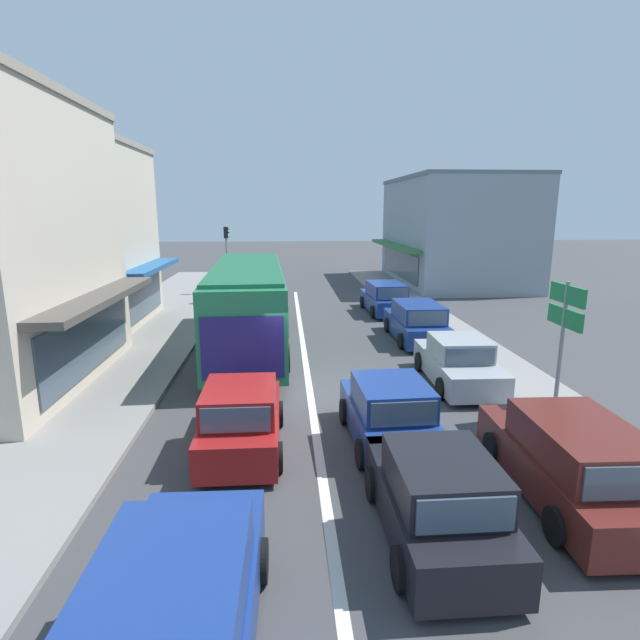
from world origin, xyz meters
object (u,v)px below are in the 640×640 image
object	(u,v)px
city_bus	(248,301)
parked_wagon_kerb_third	(416,322)
parked_wagon_kerb_rear	(385,298)
directional_road_sign	(565,319)
pedestrian_with_handbag_near	(209,287)
hatchback_behind_bus_mid	(437,499)
wagon_queue_far_back	(174,620)
hatchback_adjacent_lane_trail	(389,414)
hatchback_queue_gap_filler	(241,419)
traffic_light_downstreet	(227,249)
parked_wagon_kerb_front	(572,462)
parked_sedan_kerb_second	(458,363)

from	to	relation	value
city_bus	parked_wagon_kerb_third	bearing A→B (deg)	7.17
parked_wagon_kerb_rear	directional_road_sign	size ratio (longest dim) A/B	1.27
city_bus	pedestrian_with_handbag_near	bearing A→B (deg)	107.09
hatchback_behind_bus_mid	parked_wagon_kerb_rear	distance (m)	18.21
wagon_queue_far_back	hatchback_adjacent_lane_trail	distance (m)	6.64
hatchback_queue_gap_filler	traffic_light_downstreet	world-z (taller)	traffic_light_downstreet
hatchback_queue_gap_filler	pedestrian_with_handbag_near	world-z (taller)	pedestrian_with_handbag_near
parked_wagon_kerb_front	directional_road_sign	bearing A→B (deg)	65.45
city_bus	parked_wagon_kerb_rear	distance (m)	9.25
hatchback_queue_gap_filler	parked_wagon_kerb_third	size ratio (longest dim) A/B	0.82
pedestrian_with_handbag_near	traffic_light_downstreet	bearing A→B (deg)	79.16
pedestrian_with_handbag_near	parked_wagon_kerb_front	bearing A→B (deg)	-64.58
hatchback_adjacent_lane_trail	parked_wagon_kerb_front	size ratio (longest dim) A/B	0.83
parked_wagon_kerb_rear	wagon_queue_far_back	bearing A→B (deg)	-107.75
pedestrian_with_handbag_near	hatchback_behind_bus_mid	bearing A→B (deg)	-72.39
city_bus	parked_sedan_kerb_second	size ratio (longest dim) A/B	2.58
hatchback_behind_bus_mid	hatchback_queue_gap_filler	world-z (taller)	same
hatchback_behind_bus_mid	hatchback_adjacent_lane_trail	size ratio (longest dim) A/B	0.99
parked_sedan_kerb_second	directional_road_sign	xyz separation A→B (m)	(1.33, -3.19, 2.04)
hatchback_queue_gap_filler	parked_wagon_kerb_front	size ratio (longest dim) A/B	0.81
city_bus	parked_wagon_kerb_front	world-z (taller)	city_bus
hatchback_adjacent_lane_trail	traffic_light_downstreet	distance (m)	21.52
hatchback_behind_bus_mid	hatchback_queue_gap_filler	distance (m)	4.76
hatchback_behind_bus_mid	pedestrian_with_handbag_near	size ratio (longest dim) A/B	2.28
hatchback_adjacent_lane_trail	pedestrian_with_handbag_near	xyz separation A→B (m)	(-6.46, 17.18, 0.36)
parked_wagon_kerb_rear	parked_wagon_kerb_front	bearing A→B (deg)	-89.94
wagon_queue_far_back	traffic_light_downstreet	distance (m)	26.36
hatchback_queue_gap_filler	parked_wagon_kerb_rear	distance (m)	15.88
directional_road_sign	hatchback_behind_bus_mid	bearing A→B (deg)	-136.26
city_bus	pedestrian_with_handbag_near	distance (m)	9.48
hatchback_queue_gap_filler	hatchback_adjacent_lane_trail	distance (m)	3.31
parked_wagon_kerb_third	parked_wagon_kerb_rear	xyz separation A→B (m)	(-0.16, 5.61, 0.00)
wagon_queue_far_back	directional_road_sign	world-z (taller)	directional_road_sign
parked_wagon_kerb_third	wagon_queue_far_back	bearing A→B (deg)	-114.44
hatchback_queue_gap_filler	hatchback_behind_bus_mid	bearing A→B (deg)	-44.85
city_bus	wagon_queue_far_back	world-z (taller)	city_bus
parked_wagon_kerb_front	pedestrian_with_handbag_near	world-z (taller)	pedestrian_with_handbag_near
parked_wagon_kerb_front	directional_road_sign	distance (m)	3.90
wagon_queue_far_back	directional_road_sign	xyz separation A→B (m)	(7.88, 6.19, 1.96)
city_bus	parked_sedan_kerb_second	xyz separation A→B (m)	(6.62, -4.34, -1.22)
hatchback_behind_bus_mid	directional_road_sign	distance (m)	6.15
hatchback_behind_bus_mid	parked_wagon_kerb_rear	size ratio (longest dim) A/B	0.81
hatchback_queue_gap_filler	wagon_queue_far_back	world-z (taller)	wagon_queue_far_back
directional_road_sign	parked_wagon_kerb_third	bearing A→B (deg)	98.54
hatchback_queue_gap_filler	wagon_queue_far_back	distance (m)	5.54
hatchback_behind_bus_mid	pedestrian_with_handbag_near	bearing A→B (deg)	107.61
hatchback_queue_gap_filler	traffic_light_downstreet	xyz separation A→B (m)	(-2.50, 20.65, 2.15)
parked_wagon_kerb_third	traffic_light_downstreet	world-z (taller)	traffic_light_downstreet
city_bus	hatchback_adjacent_lane_trail	size ratio (longest dim) A/B	2.91
parked_wagon_kerb_rear	pedestrian_with_handbag_near	size ratio (longest dim) A/B	2.80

